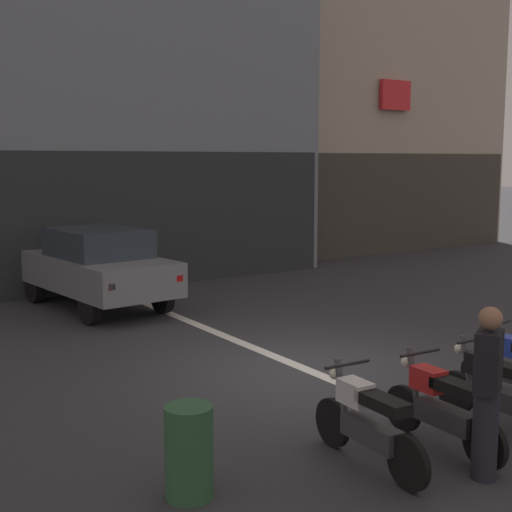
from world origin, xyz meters
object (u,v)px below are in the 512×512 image
(motorcycle_white_row_leftmost, at_px, (367,422))
(person_by_motorcycles, at_px, (487,392))
(motorcycle_red_row_left_mid, at_px, (441,407))
(motorcycle_black_row_centre, at_px, (496,389))
(trash_bin, at_px, (189,452))
(car_grey_crossing_near, at_px, (96,265))

(motorcycle_white_row_leftmost, bearing_deg, person_by_motorcycles, -47.71)
(motorcycle_red_row_left_mid, relative_size, person_by_motorcycles, 1.00)
(person_by_motorcycles, bearing_deg, motorcycle_red_row_left_mid, 75.05)
(motorcycle_white_row_leftmost, distance_m, motorcycle_red_row_left_mid, 0.94)
(motorcycle_white_row_leftmost, relative_size, motorcycle_black_row_centre, 1.00)
(motorcycle_black_row_centre, distance_m, trash_bin, 3.66)
(motorcycle_black_row_centre, bearing_deg, motorcycle_white_row_leftmost, 177.85)
(motorcycle_white_row_leftmost, bearing_deg, car_grey_crossing_near, 86.99)
(motorcycle_white_row_leftmost, height_order, motorcycle_black_row_centre, same)
(motorcycle_black_row_centre, xyz_separation_m, trash_bin, (-3.63, 0.47, -0.03))
(motorcycle_black_row_centre, height_order, trash_bin, motorcycle_black_row_centre)
(motorcycle_red_row_left_mid, bearing_deg, motorcycle_white_row_leftmost, 173.42)
(car_grey_crossing_near, height_order, trash_bin, car_grey_crossing_near)
(person_by_motorcycles, bearing_deg, trash_bin, 154.04)
(motorcycle_white_row_leftmost, relative_size, trash_bin, 1.97)
(motorcycle_black_row_centre, bearing_deg, motorcycle_red_row_left_mid, -177.68)
(motorcycle_black_row_centre, relative_size, person_by_motorcycles, 1.00)
(motorcycle_red_row_left_mid, bearing_deg, trash_bin, 169.28)
(person_by_motorcycles, xyz_separation_m, trash_bin, (-2.51, 1.22, -0.43))
(car_grey_crossing_near, xyz_separation_m, motorcycle_red_row_left_mid, (0.48, -8.67, -0.43))
(motorcycle_red_row_left_mid, height_order, person_by_motorcycles, person_by_motorcycles)
(car_grey_crossing_near, xyz_separation_m, motorcycle_black_row_centre, (1.42, -8.63, -0.43))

